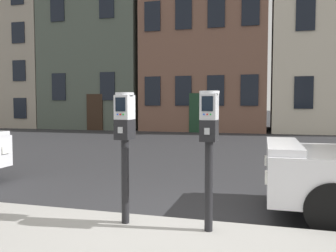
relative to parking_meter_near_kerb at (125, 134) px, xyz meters
name	(u,v)px	position (x,y,z in m)	size (l,w,h in m)	color
ground_plane	(170,234)	(0.50, 0.14, -1.19)	(160.00, 160.00, 0.00)	#28282B
parking_meter_near_kerb	(125,134)	(0.00, 0.00, 0.00)	(0.22, 0.26, 1.52)	black
parking_meter_twin_adjacent	(209,135)	(0.98, 0.00, 0.01)	(0.22, 0.26, 1.53)	black
townhouse_grey_stucco	(11,62)	(-16.39, 18.35, 3.42)	(8.87, 6.97, 9.20)	#9E9384
townhouse_green_painted	(104,21)	(-8.75, 17.91, 5.75)	(6.29, 6.09, 13.87)	#4C564C
townhouse_orange_brick	(208,28)	(-1.85, 17.68, 4.91)	(6.96, 5.63, 12.18)	brown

